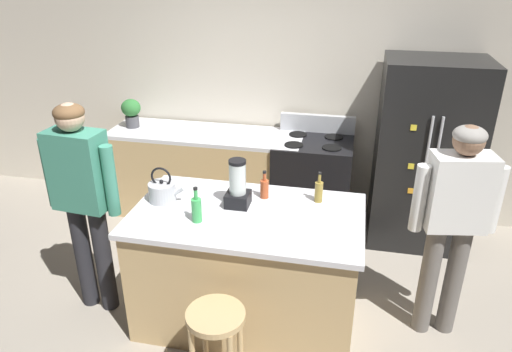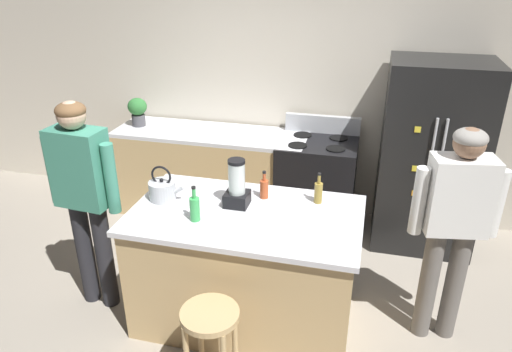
{
  "view_description": "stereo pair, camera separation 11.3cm",
  "coord_description": "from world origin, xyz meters",
  "px_view_note": "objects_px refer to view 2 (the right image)",
  "views": [
    {
      "loc": [
        0.68,
        -2.84,
        2.57
      ],
      "look_at": [
        0.0,
        0.3,
        1.08
      ],
      "focal_mm": 33.25,
      "sensor_mm": 36.0,
      "label": 1
    },
    {
      "loc": [
        0.79,
        -2.81,
        2.57
      ],
      "look_at": [
        0.0,
        0.3,
        1.08
      ],
      "focal_mm": 33.25,
      "sensor_mm": 36.0,
      "label": 2
    }
  ],
  "objects_px": {
    "stove_range": "(316,184)",
    "bar_stool": "(211,330)",
    "person_by_sink_right": "(454,218)",
    "bottle_cooking_sauce": "(264,188)",
    "bottle_soda": "(195,208)",
    "kitchen_island": "(246,267)",
    "bottle_vinegar": "(318,192)",
    "potted_plant": "(138,110)",
    "refrigerator": "(430,157)",
    "blender_appliance": "(237,186)",
    "person_by_island_left": "(84,189)",
    "tea_kettle": "(163,190)"
  },
  "relations": [
    {
      "from": "stove_range",
      "to": "person_by_island_left",
      "type": "distance_m",
      "value": 2.3
    },
    {
      "from": "person_by_sink_right",
      "to": "bar_stool",
      "type": "bearing_deg",
      "value": -147.48
    },
    {
      "from": "stove_range",
      "to": "bar_stool",
      "type": "relative_size",
      "value": 1.71
    },
    {
      "from": "kitchen_island",
      "to": "bar_stool",
      "type": "height_order",
      "value": "kitchen_island"
    },
    {
      "from": "kitchen_island",
      "to": "bottle_cooking_sauce",
      "type": "height_order",
      "value": "bottle_cooking_sauce"
    },
    {
      "from": "person_by_island_left",
      "to": "bottle_vinegar",
      "type": "distance_m",
      "value": 1.72
    },
    {
      "from": "potted_plant",
      "to": "bottle_soda",
      "type": "relative_size",
      "value": 1.17
    },
    {
      "from": "stove_range",
      "to": "bottle_soda",
      "type": "height_order",
      "value": "bottle_soda"
    },
    {
      "from": "kitchen_island",
      "to": "person_by_sink_right",
      "type": "distance_m",
      "value": 1.5
    },
    {
      "from": "tea_kettle",
      "to": "stove_range",
      "type": "bearing_deg",
      "value": 56.7
    },
    {
      "from": "bar_stool",
      "to": "potted_plant",
      "type": "distance_m",
      "value": 2.84
    },
    {
      "from": "kitchen_island",
      "to": "bottle_vinegar",
      "type": "bearing_deg",
      "value": 30.52
    },
    {
      "from": "kitchen_island",
      "to": "potted_plant",
      "type": "xyz_separation_m",
      "value": [
        -1.6,
        1.55,
        0.64
      ]
    },
    {
      "from": "stove_range",
      "to": "bar_stool",
      "type": "bearing_deg",
      "value": -98.65
    },
    {
      "from": "bottle_cooking_sauce",
      "to": "person_by_sink_right",
      "type": "bearing_deg",
      "value": -3.58
    },
    {
      "from": "refrigerator",
      "to": "potted_plant",
      "type": "bearing_deg",
      "value": 179.03
    },
    {
      "from": "blender_appliance",
      "to": "bottle_soda",
      "type": "bearing_deg",
      "value": -127.71
    },
    {
      "from": "refrigerator",
      "to": "blender_appliance",
      "type": "height_order",
      "value": "refrigerator"
    },
    {
      "from": "bottle_cooking_sauce",
      "to": "bottle_vinegar",
      "type": "height_order",
      "value": "bottle_vinegar"
    },
    {
      "from": "person_by_sink_right",
      "to": "bottle_cooking_sauce",
      "type": "height_order",
      "value": "person_by_sink_right"
    },
    {
      "from": "stove_range",
      "to": "bottle_vinegar",
      "type": "bearing_deg",
      "value": -82.94
    },
    {
      "from": "bar_stool",
      "to": "bottle_cooking_sauce",
      "type": "distance_m",
      "value": 1.11
    },
    {
      "from": "person_by_sink_right",
      "to": "blender_appliance",
      "type": "height_order",
      "value": "person_by_sink_right"
    },
    {
      "from": "bar_stool",
      "to": "stove_range",
      "type": "bearing_deg",
      "value": 81.35
    },
    {
      "from": "refrigerator",
      "to": "blender_appliance",
      "type": "relative_size",
      "value": 5.0
    },
    {
      "from": "kitchen_island",
      "to": "potted_plant",
      "type": "distance_m",
      "value": 2.32
    },
    {
      "from": "kitchen_island",
      "to": "bottle_vinegar",
      "type": "distance_m",
      "value": 0.78
    },
    {
      "from": "refrigerator",
      "to": "tea_kettle",
      "type": "distance_m",
      "value": 2.48
    },
    {
      "from": "potted_plant",
      "to": "bottle_vinegar",
      "type": "xyz_separation_m",
      "value": [
        2.08,
        -1.27,
        -0.09
      ]
    },
    {
      "from": "person_by_sink_right",
      "to": "potted_plant",
      "type": "distance_m",
      "value": 3.3
    },
    {
      "from": "kitchen_island",
      "to": "bottle_vinegar",
      "type": "relative_size",
      "value": 6.91
    },
    {
      "from": "kitchen_island",
      "to": "refrigerator",
      "type": "bearing_deg",
      "value": 47.84
    },
    {
      "from": "stove_range",
      "to": "person_by_sink_right",
      "type": "xyz_separation_m",
      "value": [
        1.08,
        -1.35,
        0.51
      ]
    },
    {
      "from": "person_by_sink_right",
      "to": "blender_appliance",
      "type": "relative_size",
      "value": 4.57
    },
    {
      "from": "blender_appliance",
      "to": "bar_stool",
      "type": "bearing_deg",
      "value": -85.46
    },
    {
      "from": "bar_stool",
      "to": "bottle_cooking_sauce",
      "type": "bearing_deg",
      "value": 84.37
    },
    {
      "from": "kitchen_island",
      "to": "person_by_island_left",
      "type": "bearing_deg",
      "value": -175.05
    },
    {
      "from": "person_by_sink_right",
      "to": "bar_stool",
      "type": "height_order",
      "value": "person_by_sink_right"
    },
    {
      "from": "kitchen_island",
      "to": "bottle_vinegar",
      "type": "height_order",
      "value": "bottle_vinegar"
    },
    {
      "from": "bottle_cooking_sauce",
      "to": "bar_stool",
      "type": "bearing_deg",
      "value": -95.63
    },
    {
      "from": "kitchen_island",
      "to": "stove_range",
      "type": "bearing_deg",
      "value": 78.17
    },
    {
      "from": "bottle_soda",
      "to": "bar_stool",
      "type": "bearing_deg",
      "value": -62.83
    },
    {
      "from": "person_by_island_left",
      "to": "stove_range",
      "type": "bearing_deg",
      "value": 46.92
    },
    {
      "from": "person_by_island_left",
      "to": "bottle_cooking_sauce",
      "type": "xyz_separation_m",
      "value": [
        1.28,
        0.36,
        -0.01
      ]
    },
    {
      "from": "stove_range",
      "to": "bar_stool",
      "type": "height_order",
      "value": "stove_range"
    },
    {
      "from": "stove_range",
      "to": "person_by_sink_right",
      "type": "height_order",
      "value": "person_by_sink_right"
    },
    {
      "from": "stove_range",
      "to": "potted_plant",
      "type": "relative_size",
      "value": 3.7
    },
    {
      "from": "person_by_island_left",
      "to": "bottle_cooking_sauce",
      "type": "height_order",
      "value": "person_by_island_left"
    },
    {
      "from": "person_by_sink_right",
      "to": "bottle_soda",
      "type": "distance_m",
      "value": 1.74
    },
    {
      "from": "person_by_island_left",
      "to": "bottle_vinegar",
      "type": "relative_size",
      "value": 7.13
    }
  ]
}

